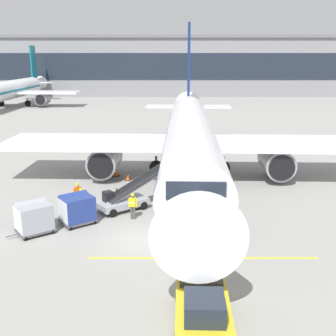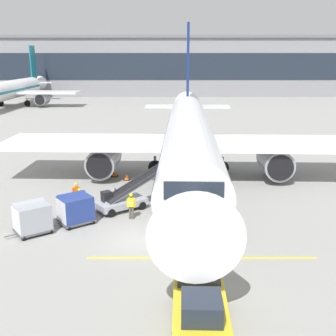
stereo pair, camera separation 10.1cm
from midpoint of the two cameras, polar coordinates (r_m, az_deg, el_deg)
The scene contains 16 objects.
ground_plane at distance 24.34m, azimuth -3.97°, elevation -9.74°, with size 600.00×600.00×0.00m, color gray.
parked_airplane at distance 35.58m, azimuth 2.90°, elevation 4.23°, with size 31.99×42.22×13.94m.
belt_loader at distance 28.70m, azimuth -5.93°, elevation -4.06°, with size 5.12×4.17×2.75m.
baggage_cart_lead at distance 26.73m, azimuth -12.56°, elevation -5.43°, with size 2.67×2.47×1.91m.
baggage_cart_second at distance 26.00m, azimuth -18.08°, elevation -6.43°, with size 2.67×2.47×1.91m.
pushback_tug at distance 16.81m, azimuth 4.56°, elevation -18.88°, with size 2.23×4.46×1.83m.
ground_crew_by_loader at distance 26.91m, azimuth -5.03°, elevation -4.98°, with size 0.57×0.28×1.74m.
ground_crew_by_carts at distance 28.40m, azimuth -11.95°, elevation -4.17°, with size 0.39×0.51×1.74m.
ground_crew_marshaller at distance 29.65m, azimuth -12.42°, elevation -3.37°, with size 0.51×0.39×1.74m.
ground_crew_wingwalker at distance 26.52m, azimuth -11.06°, elevation -5.52°, with size 0.55×0.34×1.74m.
safety_cone_engine_keepout at distance 36.73m, azimuth -7.35°, elevation -0.60°, with size 0.63×0.63×0.72m.
safety_cone_wingtip at distance 35.55m, azimuth -5.69°, elevation -1.18°, with size 0.53×0.53×0.61m.
apron_guidance_line_lead_in at distance 35.71m, azimuth 3.28°, elevation -1.53°, with size 0.20×110.00×0.01m.
apron_guidance_line_stop_bar at distance 22.32m, azimuth 4.70°, elevation -12.17°, with size 12.00×0.20×0.01m.
terminal_building at distance 117.12m, azimuth -3.79°, elevation 13.76°, with size 132.85×19.79×15.22m.
distant_airplane at distance 92.91m, azimuth -20.69°, elevation 9.96°, with size 27.86×37.41×12.56m.
Camera 1 is at (1.58, -22.03, 10.21)m, focal length 44.54 mm.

